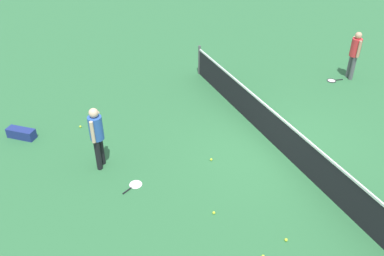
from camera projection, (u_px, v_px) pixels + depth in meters
The scene contains 12 objects.
ground_plane at pixel (277, 148), 11.10m from camera, with size 40.00×40.00×0.00m, color #2D6B3D.
court_net at pixel (279, 132), 10.82m from camera, with size 10.09×0.09×1.07m.
player_near_side at pixel (97, 133), 9.89m from camera, with size 0.48×0.47×1.70m.
player_far_side at pixel (355, 51), 14.05m from camera, with size 0.53×0.42×1.70m.
tennis_racket_near_player at pixel (135, 185), 9.81m from camera, with size 0.42×0.60×0.03m.
tennis_racket_far_player at pixel (332, 81), 14.41m from camera, with size 0.38×0.61×0.03m.
tennis_ball_near_player at pixel (80, 127), 11.91m from camera, with size 0.07×0.07×0.07m, color #C6E033.
tennis_ball_by_net at pixel (214, 213), 9.02m from camera, with size 0.07×0.07×0.07m, color #C6E033.
tennis_ball_midcourt at pixel (286, 240), 8.38m from camera, with size 0.07×0.07×0.07m, color #C6E033.
tennis_ball_baseline at pixel (211, 160), 10.61m from camera, with size 0.07×0.07×0.07m, color #C6E033.
tennis_ball_stray_left at pixel (263, 256), 8.03m from camera, with size 0.07×0.07×0.07m, color #C6E033.
equipment_bag at pixel (20, 133), 11.44m from camera, with size 0.74×0.79×0.28m.
Camera 1 is at (7.23, -5.77, 6.58)m, focal length 38.26 mm.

